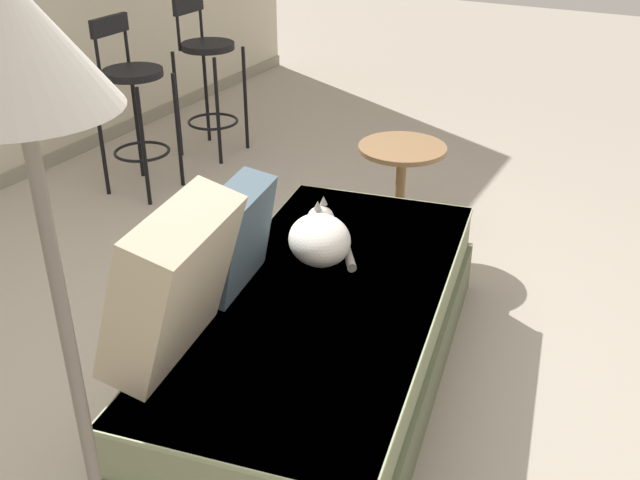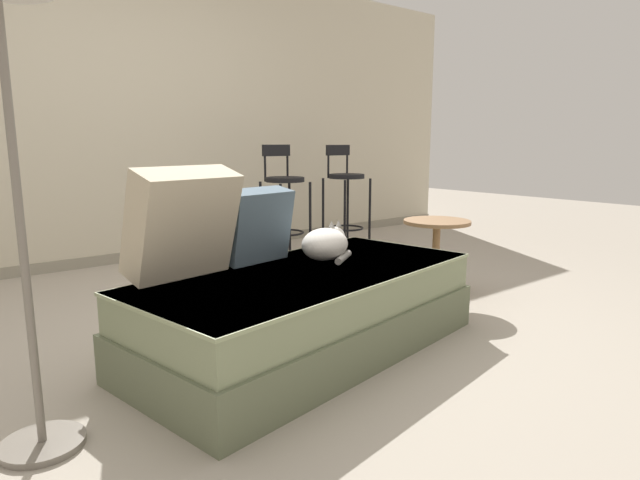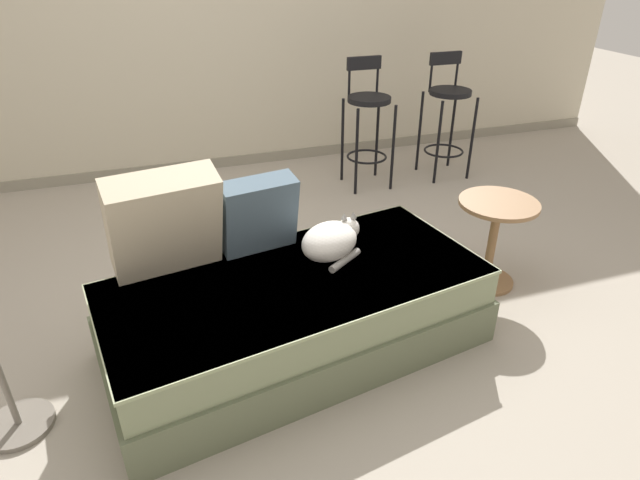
# 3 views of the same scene
# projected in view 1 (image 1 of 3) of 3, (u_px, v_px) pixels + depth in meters

# --- Properties ---
(ground_plane) EXTENTS (16.00, 16.00, 0.00)m
(ground_plane) POSITION_uv_depth(u_px,v_px,m) (238.00, 355.00, 3.06)
(ground_plane) COLOR #A89E8E
(ground_plane) RESTS_ON ground
(couch) EXTENTS (1.92, 1.14, 0.42)m
(couch) POSITION_uv_depth(u_px,v_px,m) (325.00, 339.00, 2.80)
(couch) COLOR #636B50
(couch) RESTS_ON ground
(throw_pillow_corner) EXTENTS (0.53, 0.39, 0.52)m
(throw_pillow_corner) POSITION_uv_depth(u_px,v_px,m) (172.00, 284.00, 2.25)
(throw_pillow_corner) COLOR beige
(throw_pillow_corner) RESTS_ON couch
(throw_pillow_middle) EXTENTS (0.40, 0.26, 0.39)m
(throw_pillow_middle) POSITION_uv_depth(u_px,v_px,m) (235.00, 237.00, 2.66)
(throw_pillow_middle) COLOR #4C6070
(throw_pillow_middle) RESTS_ON couch
(cat) EXTENTS (0.40, 0.38, 0.20)m
(cat) POSITION_uv_depth(u_px,v_px,m) (320.00, 238.00, 2.89)
(cat) COLOR white
(cat) RESTS_ON couch
(bar_stool_near_window) EXTENTS (0.34, 0.34, 1.01)m
(bar_stool_near_window) POSITION_uv_depth(u_px,v_px,m) (134.00, 96.00, 4.27)
(bar_stool_near_window) COLOR black
(bar_stool_near_window) RESTS_ON ground
(bar_stool_by_doorway) EXTENTS (0.34, 0.34, 1.01)m
(bar_stool_by_doorway) POSITION_uv_depth(u_px,v_px,m) (208.00, 69.00, 4.83)
(bar_stool_by_doorway) COLOR black
(bar_stool_by_doorway) RESTS_ON ground
(side_table) EXTENTS (0.44, 0.44, 0.53)m
(side_table) POSITION_uv_depth(u_px,v_px,m) (401.00, 180.00, 3.78)
(side_table) COLOR olive
(side_table) RESTS_ON ground
(floor_lamp) EXTENTS (0.32, 0.32, 1.70)m
(floor_lamp) POSITION_uv_depth(u_px,v_px,m) (29.00, 136.00, 1.20)
(floor_lamp) COLOR slate
(floor_lamp) RESTS_ON ground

